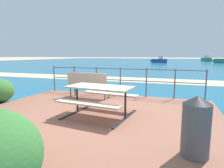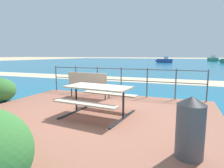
{
  "view_description": "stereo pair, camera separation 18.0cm",
  "coord_description": "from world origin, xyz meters",
  "px_view_note": "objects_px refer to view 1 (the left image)",
  "views": [
    {
      "loc": [
        2.0,
        -4.43,
        1.59
      ],
      "look_at": [
        0.06,
        1.32,
        0.67
      ],
      "focal_mm": 30.65,
      "sensor_mm": 36.0,
      "label": 1
    },
    {
      "loc": [
        2.17,
        -4.36,
        1.59
      ],
      "look_at": [
        0.06,
        1.32,
        0.67
      ],
      "focal_mm": 30.65,
      "sensor_mm": 36.0,
      "label": 2
    }
  ],
  "objects_px": {
    "picnic_table": "(100,93)",
    "trash_bin": "(196,126)",
    "boat_near": "(159,60)",
    "boat_far": "(206,59)",
    "park_bench": "(88,83)"
  },
  "relations": [
    {
      "from": "picnic_table",
      "to": "boat_far",
      "type": "xyz_separation_m",
      "value": [
        8.95,
        50.83,
        -0.1
      ]
    },
    {
      "from": "picnic_table",
      "to": "boat_far",
      "type": "height_order",
      "value": "boat_far"
    },
    {
      "from": "trash_bin",
      "to": "boat_near",
      "type": "height_order",
      "value": "boat_near"
    },
    {
      "from": "boat_near",
      "to": "boat_far",
      "type": "bearing_deg",
      "value": -130.4
    },
    {
      "from": "picnic_table",
      "to": "trash_bin",
      "type": "bearing_deg",
      "value": -26.79
    },
    {
      "from": "picnic_table",
      "to": "boat_near",
      "type": "distance_m",
      "value": 36.83
    },
    {
      "from": "boat_far",
      "to": "picnic_table",
      "type": "bearing_deg",
      "value": 162.24
    },
    {
      "from": "boat_far",
      "to": "boat_near",
      "type": "bearing_deg",
      "value": 134.98
    },
    {
      "from": "picnic_table",
      "to": "boat_near",
      "type": "height_order",
      "value": "boat_near"
    },
    {
      "from": "boat_near",
      "to": "boat_far",
      "type": "height_order",
      "value": "boat_far"
    },
    {
      "from": "trash_bin",
      "to": "boat_near",
      "type": "relative_size",
      "value": 0.26
    },
    {
      "from": "park_bench",
      "to": "picnic_table",
      "type": "bearing_deg",
      "value": 128.33
    },
    {
      "from": "park_bench",
      "to": "trash_bin",
      "type": "xyz_separation_m",
      "value": [
        3.27,
        -3.07,
        -0.09
      ]
    },
    {
      "from": "trash_bin",
      "to": "boat_far",
      "type": "xyz_separation_m",
      "value": [
        6.82,
        52.21,
        0.01
      ]
    },
    {
      "from": "park_bench",
      "to": "trash_bin",
      "type": "bearing_deg",
      "value": 140.88
    }
  ]
}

